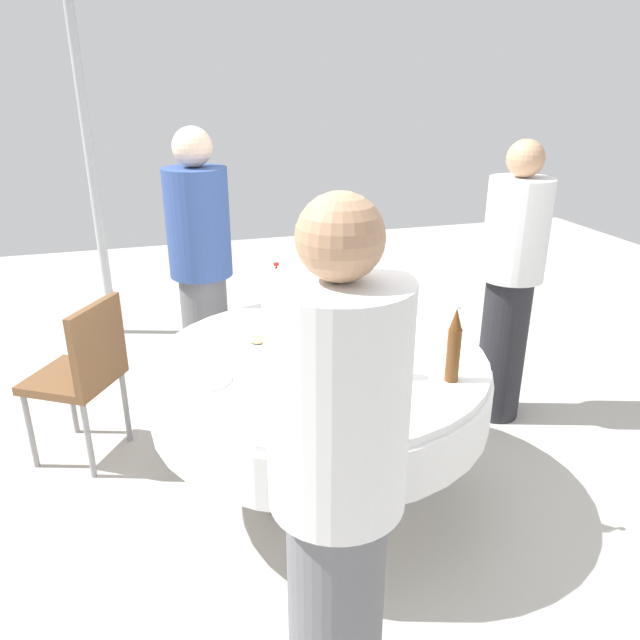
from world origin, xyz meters
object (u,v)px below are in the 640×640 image
(chair_north, at_px, (84,368))
(plate_south, at_px, (352,405))
(plate_rear, at_px, (258,342))
(person_inner, at_px, (202,275))
(wine_glass_right, at_px, (330,296))
(wine_glass_west, at_px, (280,367))
(bottle_brown_mid, at_px, (454,346))
(bottle_brown_inner, at_px, (277,293))
(wine_glass_north, at_px, (394,353))
(plate_east, at_px, (363,354))
(person_outer, at_px, (510,282))
(bottle_brown_outer, at_px, (330,346))
(dining_table, at_px, (320,385))
(plate_front, at_px, (204,379))
(person_mid, at_px, (337,508))

(chair_north, bearing_deg, plate_south, -105.65)
(plate_rear, relative_size, plate_south, 0.90)
(person_inner, relative_size, chair_north, 1.91)
(wine_glass_right, bearing_deg, plate_south, 167.93)
(wine_glass_west, bearing_deg, person_inner, 7.98)
(bottle_brown_mid, bearing_deg, person_inner, 33.55)
(bottle_brown_inner, bearing_deg, wine_glass_north, -157.43)
(wine_glass_west, height_order, wine_glass_north, wine_glass_west)
(plate_east, bearing_deg, person_outer, -64.72)
(wine_glass_right, distance_m, wine_glass_west, 0.85)
(bottle_brown_outer, relative_size, person_outer, 0.18)
(wine_glass_right, relative_size, wine_glass_west, 1.00)
(bottle_brown_inner, distance_m, wine_glass_right, 0.27)
(person_outer, bearing_deg, wine_glass_north, -73.76)
(dining_table, height_order, bottle_brown_mid, bottle_brown_mid)
(wine_glass_north, xyz_separation_m, plate_east, (0.22, 0.05, -0.10))
(wine_glass_west, bearing_deg, bottle_brown_outer, -69.51)
(chair_north, bearing_deg, plate_front, -112.65)
(dining_table, height_order, plate_front, plate_front)
(bottle_brown_outer, distance_m, plate_front, 0.53)
(wine_glass_north, height_order, person_outer, person_outer)
(bottle_brown_outer, distance_m, person_inner, 1.18)
(dining_table, bearing_deg, bottle_brown_inner, 10.19)
(wine_glass_west, height_order, person_outer, person_outer)
(bottle_brown_inner, xyz_separation_m, plate_east, (-0.54, -0.26, -0.13))
(bottle_brown_outer, xyz_separation_m, plate_rear, (0.39, 0.23, -0.12))
(bottle_brown_outer, height_order, person_outer, person_outer)
(wine_glass_north, relative_size, plate_rear, 0.70)
(plate_east, bearing_deg, chair_north, 60.27)
(bottle_brown_mid, relative_size, plate_south, 1.36)
(wine_glass_north, relative_size, person_mid, 0.09)
(dining_table, height_order, wine_glass_right, wine_glass_right)
(plate_rear, relative_size, person_inner, 0.13)
(plate_south, height_order, plate_front, plate_south)
(bottle_brown_mid, xyz_separation_m, bottle_brown_inner, (0.85, 0.53, -0.01))
(bottle_brown_outer, relative_size, wine_glass_west, 1.89)
(plate_front, relative_size, person_outer, 0.14)
(bottle_brown_outer, height_order, bottle_brown_inner, bottle_brown_inner)
(plate_east, height_order, plate_front, plate_east)
(person_mid, bearing_deg, plate_east, -99.11)
(bottle_brown_outer, relative_size, wine_glass_north, 1.91)
(wine_glass_north, height_order, person_inner, person_inner)
(wine_glass_right, relative_size, plate_front, 0.67)
(plate_east, height_order, plate_rear, same)
(plate_front, height_order, person_mid, person_mid)
(person_inner, bearing_deg, person_mid, -110.94)
(person_mid, distance_m, chair_north, 1.99)
(person_inner, bearing_deg, wine_glass_right, -61.81)
(plate_south, bearing_deg, plate_east, -25.26)
(dining_table, xyz_separation_m, plate_front, (-0.09, 0.52, 0.15))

